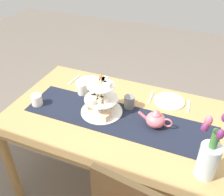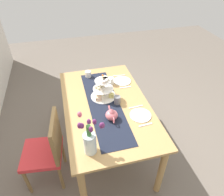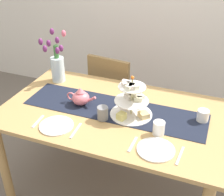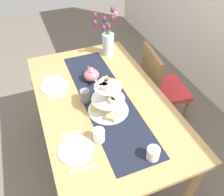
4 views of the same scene
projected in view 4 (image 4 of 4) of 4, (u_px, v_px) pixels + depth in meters
The scene contains 16 objects.
ground_plane at pixel (104, 156), 2.34m from camera, with size 8.00×8.00×0.00m, color #6B6056.
dining_table at pixel (102, 109), 1.90m from camera, with size 1.61×0.96×0.77m.
chair_left at pixel (160, 86), 2.38m from camera, with size 0.47×0.47×0.91m.
table_runner at pixel (105, 98), 1.83m from camera, with size 1.34×0.35×0.00m, color black.
tiered_cake_stand at pixel (108, 100), 1.66m from camera, with size 0.30×0.30×0.30m.
teapot at pixel (91, 75), 1.97m from camera, with size 0.24×0.13×0.14m.
tulip_vase at pixel (108, 40), 2.23m from camera, with size 0.17×0.22×0.44m.
cream_jug at pixel (153, 154), 1.40m from camera, with size 0.08×0.08×0.09m, color white.
dinner_plate_left at pixel (55, 86), 1.94m from camera, with size 0.23×0.23×0.01m, color white.
fork_left at pixel (52, 77), 2.04m from camera, with size 0.02×0.15×0.01m, color silver.
knife_left at pixel (58, 97), 1.84m from camera, with size 0.01×0.17×0.01m, color silver.
dinner_plate_right at pixel (76, 150), 1.46m from camera, with size 0.23×0.23×0.01m, color white.
fork_right at pixel (71, 133), 1.57m from camera, with size 0.02×0.15×0.01m, color silver.
knife_right at pixel (83, 169), 1.37m from camera, with size 0.01×0.17×0.01m, color silver.
mug_grey at pixel (85, 96), 1.78m from camera, with size 0.08×0.08×0.10m, color slate.
mug_white_text at pixel (99, 135), 1.50m from camera, with size 0.08×0.08×0.10m, color white.
Camera 4 is at (1.29, -0.43, 2.00)m, focal length 37.58 mm.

